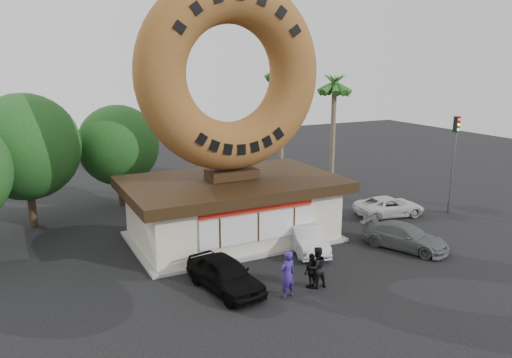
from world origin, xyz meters
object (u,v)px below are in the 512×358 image
object	(u,v)px
donut_shop	(232,207)
traffic_signal	(454,153)
street_lamp	(147,134)
car_black	(225,274)
person_left	(287,274)
car_white	(389,206)
car_silver	(306,238)
giant_donut	(231,74)
car_grey	(405,237)
person_center	(317,267)
person_right	(312,271)

from	to	relation	value
donut_shop	traffic_signal	size ratio (longest dim) A/B	1.84
donut_shop	street_lamp	xyz separation A→B (m)	(-1.86, 10.02, 2.72)
street_lamp	car_black	size ratio (longest dim) A/B	1.90
street_lamp	person_left	size ratio (longest dim) A/B	4.07
car_black	car_white	distance (m)	13.98
donut_shop	car_black	world-z (taller)	donut_shop
car_black	car_silver	bearing A→B (deg)	13.30
person_left	traffic_signal	bearing A→B (deg)	-168.32
street_lamp	car_silver	size ratio (longest dim) A/B	1.96
donut_shop	car_white	xyz separation A→B (m)	(10.25, -0.73, -1.17)
giant_donut	car_white	bearing A→B (deg)	-4.16
giant_donut	car_white	size ratio (longest dim) A/B	2.27
donut_shop	car_silver	xyz separation A→B (m)	(2.57, -3.29, -1.10)
donut_shop	person_left	xyz separation A→B (m)	(-0.84, -7.33, -0.78)
donut_shop	car_grey	bearing A→B (deg)	-36.63
donut_shop	person_center	size ratio (longest dim) A/B	6.19
traffic_signal	person_right	bearing A→B (deg)	-159.48
giant_donut	car_silver	size ratio (longest dim) A/B	2.41
giant_donut	car_black	distance (m)	10.19
car_black	car_white	xyz separation A→B (m)	(13.09, 4.90, -0.12)
donut_shop	car_grey	world-z (taller)	donut_shop
street_lamp	giant_donut	bearing A→B (deg)	-79.49
person_right	car_black	distance (m)	3.64
traffic_signal	person_left	world-z (taller)	traffic_signal
street_lamp	car_white	size ratio (longest dim) A/B	1.85
street_lamp	person_right	size ratio (longest dim) A/B	5.22
traffic_signal	person_center	distance (m)	14.55
donut_shop	car_black	bearing A→B (deg)	-116.76
donut_shop	car_white	distance (m)	10.35
person_left	person_right	size ratio (longest dim) A/B	1.28
person_left	person_center	xyz separation A→B (m)	(1.55, 0.21, -0.08)
person_left	person_right	bearing A→B (deg)	-175.87
person_left	car_black	world-z (taller)	person_left
person_left	car_grey	size ratio (longest dim) A/B	0.45
giant_donut	person_center	size ratio (longest dim) A/B	5.42
person_center	car_white	world-z (taller)	person_center
donut_shop	giant_donut	distance (m)	6.94
car_silver	car_grey	size ratio (longest dim) A/B	0.93
person_right	car_grey	bearing A→B (deg)	176.12
street_lamp	car_black	xyz separation A→B (m)	(-0.99, -15.65, -3.76)
person_center	street_lamp	bearing A→B (deg)	-81.32
traffic_signal	car_white	distance (m)	5.13
person_left	car_white	world-z (taller)	person_left
giant_donut	person_right	xyz separation A→B (m)	(0.52, -7.05, -7.94)
person_left	car_silver	world-z (taller)	person_left
traffic_signal	car_black	world-z (taller)	traffic_signal
giant_donut	person_center	xyz separation A→B (m)	(0.71, -7.14, -7.80)
traffic_signal	person_right	size ratio (longest dim) A/B	3.96
car_silver	person_left	bearing A→B (deg)	-115.26
donut_shop	traffic_signal	world-z (taller)	traffic_signal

